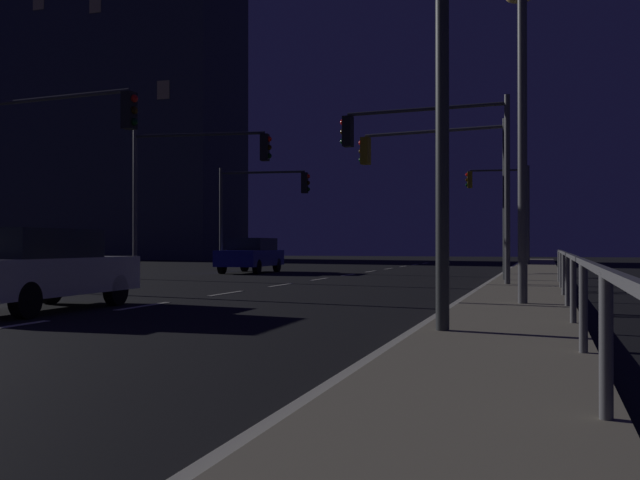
% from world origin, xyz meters
% --- Properties ---
extents(ground_plane, '(112.00, 112.00, 0.00)m').
position_xyz_m(ground_plane, '(0.00, 17.50, 0.00)').
color(ground_plane, black).
rests_on(ground_plane, ground).
extents(sidewalk_right, '(2.15, 77.00, 0.14)m').
position_xyz_m(sidewalk_right, '(7.36, 17.50, 0.07)').
color(sidewalk_right, gray).
rests_on(sidewalk_right, ground).
extents(lane_markings_center, '(0.14, 50.00, 0.01)m').
position_xyz_m(lane_markings_center, '(0.00, 21.00, 0.01)').
color(lane_markings_center, silver).
rests_on(lane_markings_center, ground).
extents(lane_edge_line, '(0.14, 53.00, 0.01)m').
position_xyz_m(lane_edge_line, '(6.04, 22.50, 0.01)').
color(lane_edge_line, silver).
rests_on(lane_edge_line, ground).
extents(car, '(1.94, 4.45, 1.57)m').
position_xyz_m(car, '(-1.42, 7.50, 0.82)').
color(car, silver).
rests_on(car, ground).
extents(car_oncoming, '(2.07, 4.50, 1.57)m').
position_xyz_m(car_oncoming, '(-4.82, 25.96, 0.82)').
color(car_oncoming, navy).
rests_on(car_oncoming, ground).
extents(traffic_light_far_left, '(5.18, 0.64, 5.44)m').
position_xyz_m(traffic_light_far_left, '(4.61, 17.42, 4.04)').
color(traffic_light_far_left, '#4C4C51').
rests_on(traffic_light_far_left, sidewalk_right).
extents(traffic_light_overhead_east, '(4.95, 0.69, 5.49)m').
position_xyz_m(traffic_light_overhead_east, '(-4.79, 12.29, 3.92)').
color(traffic_light_overhead_east, '#38383D').
rests_on(traffic_light_overhead_east, ground).
extents(traffic_light_far_right, '(3.58, 0.70, 5.68)m').
position_xyz_m(traffic_light_far_right, '(5.45, 38.62, 4.11)').
color(traffic_light_far_right, '#4C4C51').
rests_on(traffic_light_far_right, sidewalk_right).
extents(traffic_light_near_left, '(4.35, 0.74, 4.90)m').
position_xyz_m(traffic_light_near_left, '(-4.79, 27.09, 3.48)').
color(traffic_light_near_left, '#38383D').
rests_on(traffic_light_near_left, ground).
extents(traffic_light_mid_left, '(5.12, 0.93, 5.19)m').
position_xyz_m(traffic_light_mid_left, '(4.39, 20.10, 3.87)').
color(traffic_light_mid_left, '#2D3033').
rests_on(traffic_light_mid_left, sidewalk_right).
extents(traffic_light_mid_right, '(5.19, 0.94, 5.51)m').
position_xyz_m(traffic_light_mid_right, '(-4.27, 19.37, 3.95)').
color(traffic_light_mid_right, '#4C4C51').
rests_on(traffic_light_mid_right, ground).
extents(street_lamp_mid_block, '(0.56, 1.55, 6.59)m').
position_xyz_m(street_lamp_mid_block, '(7.46, 10.60, 4.12)').
color(street_lamp_mid_block, '#4C4C51').
rests_on(street_lamp_mid_block, sidewalk_right).
extents(barrier_fence, '(0.09, 21.05, 0.98)m').
position_xyz_m(barrier_fence, '(8.29, 8.48, 0.88)').
color(barrier_fence, '#59595E').
rests_on(barrier_fence, sidewalk_right).
extents(building_distant, '(24.49, 9.09, 27.66)m').
position_xyz_m(building_distant, '(-30.28, 51.86, 13.83)').
color(building_distant, '#3D424C').
rests_on(building_distant, ground).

